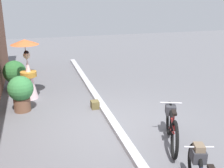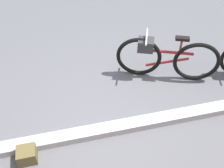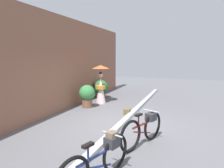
% 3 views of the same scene
% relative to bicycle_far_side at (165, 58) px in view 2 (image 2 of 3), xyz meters
% --- Properties ---
extents(ground_plane, '(30.00, 30.00, 0.00)m').
position_rel_bicycle_far_side_xyz_m(ground_plane, '(1.15, 0.97, -0.43)').
color(ground_plane, slate).
extents(sidewalk_curb, '(14.00, 0.20, 0.12)m').
position_rel_bicycle_far_side_xyz_m(sidewalk_curb, '(1.15, 0.97, -0.37)').
color(sidewalk_curb, '#B2B2B7').
rests_on(sidewalk_curb, ground_plane).
extents(bicycle_far_side, '(1.66, 0.72, 0.86)m').
position_rel_bicycle_far_side_xyz_m(bicycle_far_side, '(0.00, 0.00, 0.00)').
color(bicycle_far_side, black).
rests_on(bicycle_far_side, ground_plane).
extents(backpack_on_pavement, '(0.25, 0.22, 0.22)m').
position_rel_bicycle_far_side_xyz_m(backpack_on_pavement, '(2.36, 1.16, -0.31)').
color(backpack_on_pavement, brown).
rests_on(backpack_on_pavement, ground_plane).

